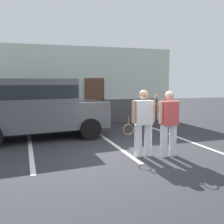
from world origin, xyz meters
TOP-DOWN VIEW (x-y plane):
  - ground_plane at (0.00, 0.00)m, footprint 40.00×40.00m
  - parking_stripe_0 at (-2.63, 1.50)m, footprint 0.12×4.40m
  - parking_stripe_1 at (-0.13, 1.50)m, footprint 0.12×4.40m
  - parking_stripe_2 at (2.37, 1.50)m, footprint 0.12×4.40m
  - house_frontage at (0.00, 5.84)m, footprint 8.58×0.40m
  - parked_suv at (-2.40, 3.08)m, footprint 4.77×2.54m
  - tennis_player_man at (0.19, -0.07)m, footprint 0.90×0.29m
  - tennis_player_woman at (0.82, -0.27)m, footprint 0.77×0.31m
  - potted_plant_by_porch at (2.53, 4.48)m, footprint 0.57×0.57m

SIDE VIEW (x-z plane):
  - ground_plane at x=0.00m, z-range 0.00..0.00m
  - parking_stripe_0 at x=-2.63m, z-range 0.00..0.01m
  - parking_stripe_1 at x=-0.13m, z-range 0.00..0.01m
  - parking_stripe_2 at x=2.37m, z-range 0.00..0.01m
  - potted_plant_by_porch at x=2.53m, z-range 0.04..0.79m
  - tennis_player_woman at x=0.82m, z-range 0.04..1.76m
  - tennis_player_man at x=0.19m, z-range 0.03..1.78m
  - parked_suv at x=-2.40m, z-range 0.12..2.17m
  - house_frontage at x=0.00m, z-range -0.10..3.43m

